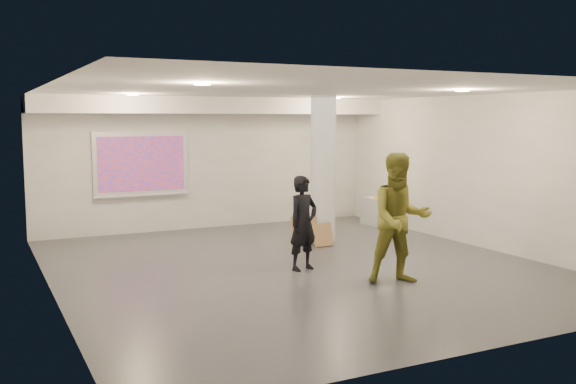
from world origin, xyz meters
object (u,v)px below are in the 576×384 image
column (323,169)px  credenza (382,212)px  woman (303,223)px  projection_screen (141,165)px  man (400,218)px

column → credenza: (2.22, 1.07, -1.17)m
credenza → woman: size_ratio=0.70×
woman → credenza: bearing=24.3°
column → projection_screen: column is taller
column → man: column is taller
column → projection_screen: (-3.10, 2.65, 0.03)m
woman → man: bearing=-72.5°
credenza → woman: (-3.75, -3.11, 0.47)m
column → woman: (-1.53, -2.04, -0.71)m
projection_screen → woman: projection_screen is taller
column → man: bearing=-100.0°
column → man: size_ratio=1.49×
man → projection_screen: bearing=131.1°
credenza → woman: woman is taller
projection_screen → credenza: projection_screen is taller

